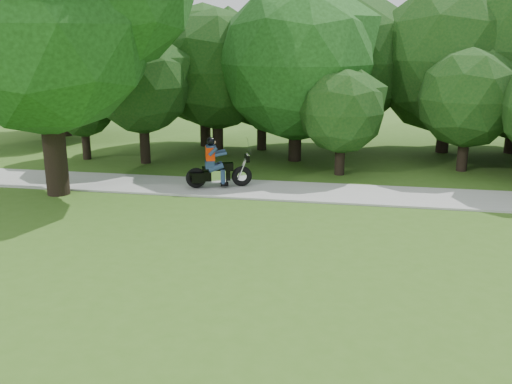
{
  "coord_description": "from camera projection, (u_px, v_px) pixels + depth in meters",
  "views": [
    {
      "loc": [
        -1.5,
        -9.03,
        4.74
      ],
      "look_at": [
        -3.82,
        3.72,
        1.15
      ],
      "focal_mm": 40.0,
      "sensor_mm": 36.0,
      "label": 1
    }
  ],
  "objects": [
    {
      "name": "walkway",
      "position": [
        406.0,
        197.0,
        17.14
      ],
      "size": [
        60.0,
        2.2,
        0.06
      ],
      "primitive_type": "cube",
      "color": "#9A9A95",
      "rests_on": "ground"
    },
    {
      "name": "touring_motorcycle",
      "position": [
        215.0,
        169.0,
        17.92
      ],
      "size": [
        2.05,
        1.13,
        1.61
      ],
      "rotation": [
        0.0,
        0.0,
        0.34
      ],
      "color": "black",
      "rests_on": "walkway"
    },
    {
      "name": "ground",
      "position": [
        440.0,
        327.0,
        9.57
      ],
      "size": [
        100.0,
        100.0,
        0.0
      ],
      "primitive_type": "plane",
      "color": "#395F1B",
      "rests_on": "ground"
    },
    {
      "name": "tree_line",
      "position": [
        476.0,
        63.0,
        21.91
      ],
      "size": [
        39.73,
        11.28,
        7.87
      ],
      "color": "black",
      "rests_on": "ground"
    }
  ]
}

